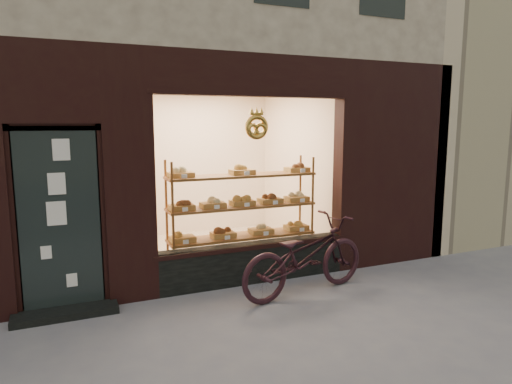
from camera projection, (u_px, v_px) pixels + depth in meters
name	position (u px, v px, depth m)	size (l,w,h in m)	color
ground	(298.00, 358.00, 4.32)	(90.00, 90.00, 0.00)	slate
display_shelf	(242.00, 216.00, 6.68)	(2.20, 0.45, 1.70)	brown
bicycle	(305.00, 256.00, 5.89)	(0.67, 1.92, 1.01)	black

